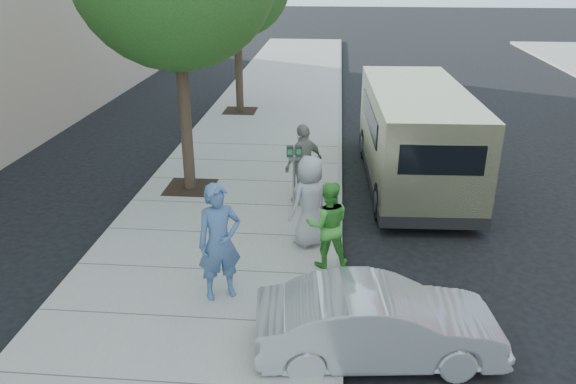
% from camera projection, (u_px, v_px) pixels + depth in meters
% --- Properties ---
extents(ground, '(120.00, 120.00, 0.00)m').
position_uv_depth(ground, '(270.00, 241.00, 11.77)').
color(ground, black).
rests_on(ground, ground).
extents(sidewalk, '(5.00, 60.00, 0.15)m').
position_uv_depth(sidewalk, '(223.00, 236.00, 11.82)').
color(sidewalk, gray).
rests_on(sidewalk, ground).
extents(curb_face, '(0.12, 60.00, 0.16)m').
position_uv_depth(curb_face, '(339.00, 240.00, 11.62)').
color(curb_face, gray).
rests_on(curb_face, ground).
extents(parking_meter, '(0.34, 0.16, 1.59)m').
position_uv_depth(parking_meter, '(294.00, 165.00, 12.26)').
color(parking_meter, gray).
rests_on(parking_meter, sidewalk).
extents(van, '(2.52, 6.86, 2.51)m').
position_uv_depth(van, '(414.00, 134.00, 14.27)').
color(van, beige).
rests_on(van, ground).
extents(sedan, '(3.70, 1.64, 1.18)m').
position_uv_depth(sedan, '(379.00, 323.00, 8.15)').
color(sedan, '#A6AAAD').
rests_on(sedan, ground).
extents(person_officer, '(0.88, 0.77, 2.04)m').
position_uv_depth(person_officer, '(219.00, 242.00, 9.23)').
color(person_officer, '#456594').
rests_on(person_officer, sidewalk).
extents(person_green_shirt, '(0.90, 0.75, 1.67)m').
position_uv_depth(person_green_shirt, '(328.00, 225.00, 10.24)').
color(person_green_shirt, green).
rests_on(person_green_shirt, sidewalk).
extents(person_gray_shirt, '(1.06, 1.05, 1.85)m').
position_uv_depth(person_gray_shirt, '(310.00, 201.00, 11.00)').
color(person_gray_shirt, '#9F9FA1').
rests_on(person_gray_shirt, sidewalk).
extents(person_striped_polo, '(1.09, 1.13, 1.89)m').
position_uv_depth(person_striped_polo, '(304.00, 164.00, 12.92)').
color(person_striped_polo, gray).
rests_on(person_striped_polo, sidewalk).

